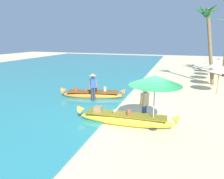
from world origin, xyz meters
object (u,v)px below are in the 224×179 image
boat_yellow_foreground (125,119)px  patio_umbrella_large (155,81)px  person_vendor_hatted (93,86)px  palm_tree_far_behind (208,21)px  person_tourist_customer (145,103)px  boat_orange_midground (93,94)px

boat_yellow_foreground → patio_umbrella_large: bearing=0.5°
person_vendor_hatted → palm_tree_far_behind: 11.03m
palm_tree_far_behind → boat_yellow_foreground: bearing=-111.8°
person_vendor_hatted → patio_umbrella_large: (3.96, -2.58, 1.11)m
patio_umbrella_large → person_vendor_hatted: bearing=146.9°
boat_yellow_foreground → person_vendor_hatted: (-2.71, 2.59, 0.74)m
boat_yellow_foreground → person_tourist_customer: size_ratio=2.81×
person_tourist_customer → palm_tree_far_behind: 10.95m
boat_orange_midground → palm_tree_far_behind: (7.10, 7.01, 4.88)m
boat_orange_midground → patio_umbrella_large: 5.66m
person_tourist_customer → palm_tree_far_behind: palm_tree_far_behind is taller
palm_tree_far_behind → person_tourist_customer: bearing=-109.3°
palm_tree_far_behind → patio_umbrella_large: bearing=-105.5°
boat_yellow_foreground → palm_tree_far_behind: palm_tree_far_behind is taller
patio_umbrella_large → boat_yellow_foreground: bearing=-179.5°
patio_umbrella_large → palm_tree_far_behind: (2.84, 10.23, 3.01)m
boat_yellow_foreground → boat_orange_midground: size_ratio=1.10×
person_vendor_hatted → person_tourist_customer: person_vendor_hatted is taller
boat_yellow_foreground → boat_orange_midground: boat_yellow_foreground is taller
person_vendor_hatted → patio_umbrella_large: patio_umbrella_large is taller
patio_umbrella_large → palm_tree_far_behind: bearing=74.5°
boat_yellow_foreground → palm_tree_far_behind: size_ratio=0.71×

